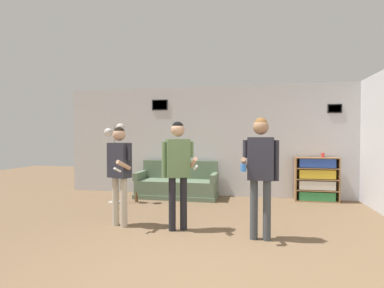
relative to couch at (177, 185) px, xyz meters
name	(u,v)px	position (x,y,z in m)	size (l,w,h in m)	color
ground_plane	(192,278)	(1.17, -3.95, -0.29)	(20.00, 20.00, 0.00)	brown
wall_back	(228,141)	(1.17, 0.42, 1.07)	(8.34, 0.08, 2.70)	silver
couch	(177,185)	(0.00, 0.00, 0.00)	(1.93, 0.80, 0.86)	#5B7056
bookshelf	(316,179)	(3.18, 0.20, 0.21)	(0.93, 0.30, 0.99)	olive
floor_lamp	(115,143)	(-1.18, -0.89, 1.03)	(0.47, 0.28, 1.74)	#ADA89E
person_player_foreground_left	(119,166)	(-0.35, -2.43, 0.70)	(0.48, 0.54, 1.62)	#B7AD99
person_player_foreground_center	(178,163)	(0.64, -2.45, 0.76)	(0.59, 0.40, 1.69)	black
person_watcher_holding_cup	(261,164)	(1.89, -2.63, 0.78)	(0.52, 0.42, 1.73)	#3D4247
bottle_on_floor	(136,198)	(-0.76, -0.69, -0.20)	(0.07, 0.07, 0.23)	brown
drinking_cup	(323,155)	(3.31, 0.20, 0.76)	(0.07, 0.07, 0.10)	red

